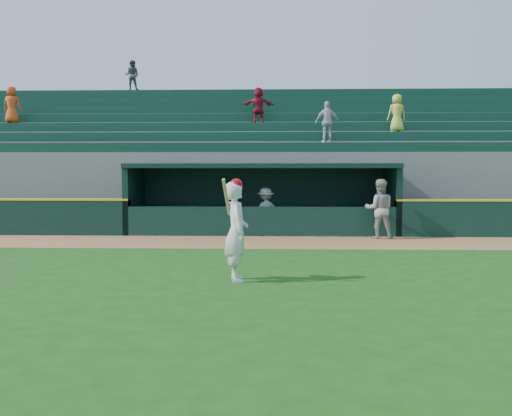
% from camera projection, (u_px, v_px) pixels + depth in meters
% --- Properties ---
extents(ground, '(120.00, 120.00, 0.00)m').
position_uv_depth(ground, '(253.00, 271.00, 12.77)').
color(ground, '#194812').
rests_on(ground, ground).
extents(warning_track, '(40.00, 3.00, 0.01)m').
position_uv_depth(warning_track, '(260.00, 242.00, 17.66)').
color(warning_track, olive).
rests_on(warning_track, ground).
extents(dugout_player_front, '(0.99, 0.80, 1.94)m').
position_uv_depth(dugout_player_front, '(379.00, 209.00, 18.56)').
color(dugout_player_front, '#9C9C97').
rests_on(dugout_player_front, ground).
extents(dugout_player_inside, '(1.20, 0.97, 1.62)m').
position_uv_depth(dugout_player_inside, '(266.00, 211.00, 19.76)').
color(dugout_player_inside, '#9D9D98').
rests_on(dugout_player_inside, ground).
extents(dugout, '(9.40, 2.80, 2.46)m').
position_uv_depth(dugout, '(262.00, 194.00, 20.66)').
color(dugout, slate).
rests_on(dugout, ground).
extents(stands, '(34.50, 6.25, 7.40)m').
position_uv_depth(stands, '(264.00, 166.00, 25.14)').
color(stands, slate).
rests_on(stands, ground).
extents(batter_at_plate, '(0.63, 0.90, 2.10)m').
position_uv_depth(batter_at_plate, '(236.00, 230.00, 11.59)').
color(batter_at_plate, silver).
rests_on(batter_at_plate, ground).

